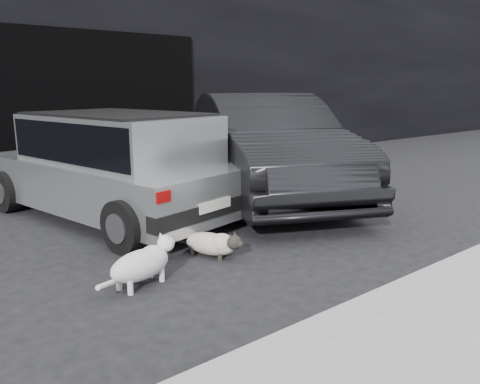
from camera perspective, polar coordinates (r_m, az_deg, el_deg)
ground at (r=5.27m, az=-9.74°, el=-5.37°), size 80.00×80.00×0.00m
building_facade at (r=10.99m, az=-21.33°, el=16.49°), size 34.00×4.00×5.00m
garage_opening at (r=9.07m, az=-16.83°, el=10.17°), size 4.00×0.10×2.60m
curb at (r=4.14m, az=21.80°, el=-10.40°), size 18.00×0.25×0.12m
silver_hatchback at (r=6.05m, az=-15.04°, el=3.71°), size 2.35×3.82×1.31m
second_car at (r=7.04m, az=2.98°, el=5.70°), size 3.39×4.87×1.52m
cat_siamese at (r=4.58m, az=-3.16°, el=-6.31°), size 0.45×0.76×0.28m
cat_white at (r=4.01m, az=-11.63°, el=-8.41°), size 0.82×0.41×0.40m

